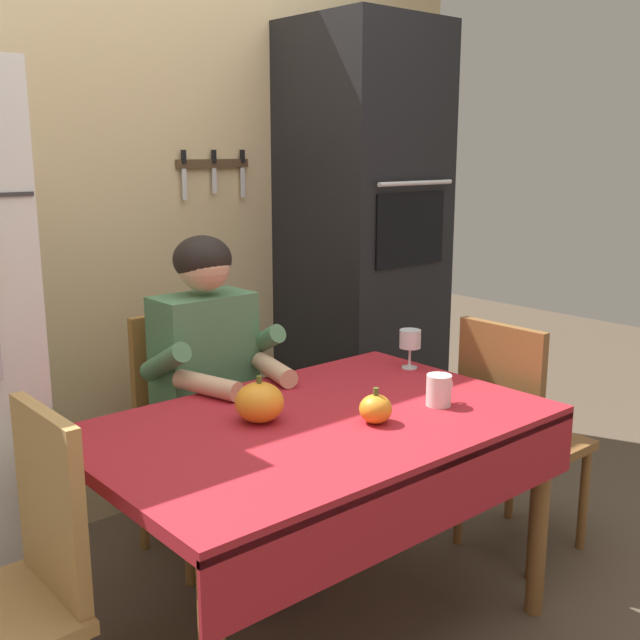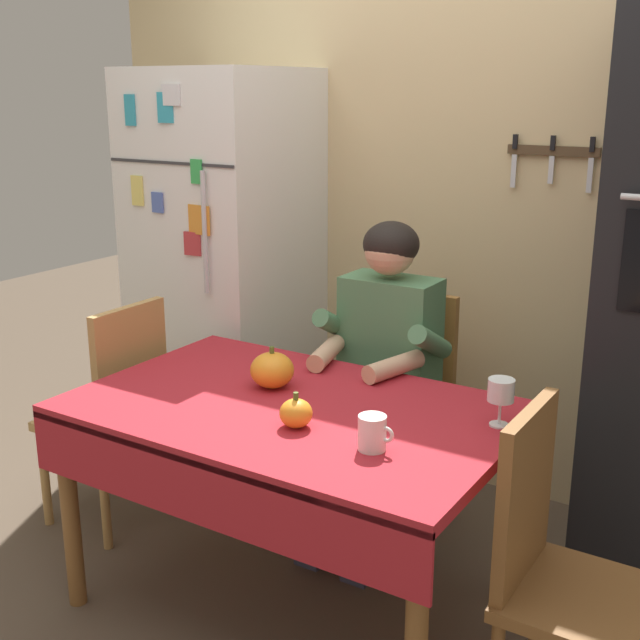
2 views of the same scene
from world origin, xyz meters
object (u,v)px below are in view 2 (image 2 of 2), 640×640
chair_right_side (558,565)px  wine_glass (501,392)px  pumpkin_medium (272,370)px  pumpkin_large (296,413)px  seated_person (381,357)px  chair_behind_person (402,397)px  dining_table (289,431)px  chair_left_side (115,406)px  coffee_mug (373,433)px  refrigerator (226,271)px

chair_right_side → wine_glass: chair_right_side is taller
chair_right_side → pumpkin_medium: (-1.05, 0.19, 0.29)m
wine_glass → pumpkin_large: wine_glass is taller
seated_person → chair_right_side: 1.14m
chair_behind_person → seated_person: size_ratio=0.75×
seated_person → pumpkin_large: size_ratio=11.34×
dining_table → chair_right_side: size_ratio=1.51×
chair_left_side → pumpkin_medium: chair_left_side is taller
chair_right_side → wine_glass: size_ratio=6.28×
chair_behind_person → pumpkin_large: 0.96m
chair_behind_person → seated_person: bearing=-90.0°
coffee_mug → pumpkin_medium: bearing=154.2°
chair_left_side → chair_behind_person: bearing=37.0°
chair_behind_person → wine_glass: size_ratio=6.28×
chair_right_side → coffee_mug: size_ratio=8.60×
seated_person → chair_left_side: (-0.91, -0.50, -0.23)m
chair_left_side → pumpkin_large: 1.07m
chair_behind_person → pumpkin_medium: 0.75m
pumpkin_medium → chair_behind_person: bearing=76.9°
chair_right_side → pumpkin_medium: 1.10m
dining_table → wine_glass: 0.68m
dining_table → wine_glass: wine_glass is taller
refrigerator → seated_person: 1.02m
refrigerator → chair_behind_person: bearing=-5.4°
chair_behind_person → seated_person: seated_person is taller
chair_behind_person → pumpkin_medium: (-0.16, -0.68, 0.29)m
pumpkin_medium → wine_glass: bearing=7.1°
refrigerator → chair_right_side: 2.12m
coffee_mug → wine_glass: wine_glass is taller
pumpkin_large → dining_table: bearing=132.7°
chair_behind_person → chair_left_side: same height
seated_person → chair_left_side: size_ratio=1.34×
chair_behind_person → seated_person: 0.29m
refrigerator → seated_person: bearing=-16.2°
dining_table → pumpkin_medium: pumpkin_medium is taller
chair_right_side → chair_behind_person: bearing=135.9°
pumpkin_medium → refrigerator: bearing=136.4°
coffee_mug → refrigerator: bearing=142.5°
pumpkin_medium → dining_table: bearing=-38.9°
seated_person → wine_glass: seated_person is taller
chair_right_side → coffee_mug: 0.60m
dining_table → refrigerator: bearing=137.1°
dining_table → wine_glass: size_ratio=9.46×
seated_person → coffee_mug: (0.37, -0.74, 0.05)m
dining_table → chair_left_side: chair_left_side is taller
dining_table → coffee_mug: 0.43m
refrigerator → dining_table: 1.32m
dining_table → pumpkin_medium: size_ratio=9.43×
wine_glass → refrigerator: bearing=156.9°
refrigerator → dining_table: bearing=-42.9°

